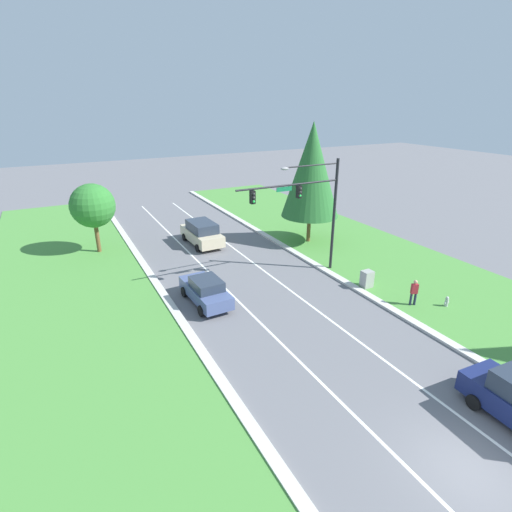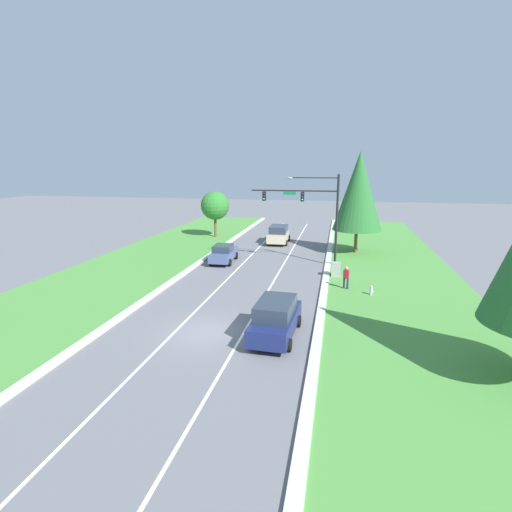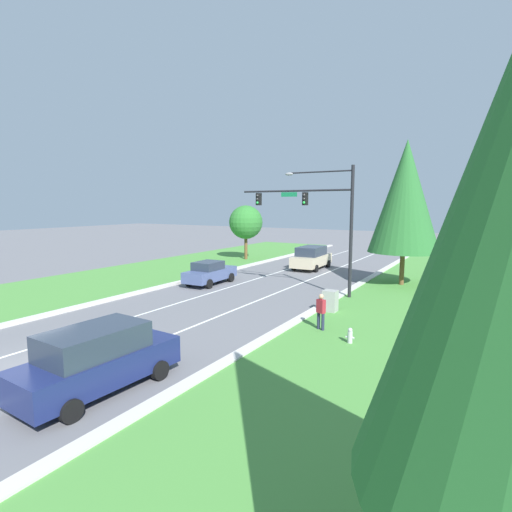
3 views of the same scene
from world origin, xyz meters
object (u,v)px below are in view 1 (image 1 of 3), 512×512
Objects in this scene: utility_cabinet at (367,280)px; oak_far_left_tree at (93,206)px; traffic_signal_mast at (309,201)px; fire_hydrant at (447,302)px; conifer_near_right_tree at (312,170)px; slate_blue_sedan at (206,291)px; champagne_suv at (202,233)px; pedestrian at (414,292)px.

oak_far_left_tree is (-14.55, 14.86, 3.23)m from utility_cabinet.
traffic_signal_mast is 11.24× the size of fire_hydrant.
fire_hydrant is (4.66, -7.82, -4.89)m from traffic_signal_mast.
fire_hydrant is 14.63m from conifer_near_right_tree.
slate_blue_sedan reaches higher than fire_hydrant.
oak_far_left_tree reaches higher than utility_cabinet.
champagne_suv is 4.32× the size of utility_cabinet.
traffic_signal_mast is at bearing -43.89° from pedestrian.
conifer_near_right_tree is at bearing -19.01° from oak_far_left_tree.
fire_hydrant is (8.91, -17.10, -0.66)m from champagne_suv.
champagne_suv is at bearing 68.53° from slate_blue_sedan.
champagne_suv is 1.14× the size of slate_blue_sedan.
slate_blue_sedan is 10.40m from utility_cabinet.
oak_far_left_tree is at bearing 108.40° from slate_blue_sedan.
champagne_suv is at bearing -43.47° from pedestrian.
utility_cabinet is at bearing -100.87° from conifer_near_right_tree.
oak_far_left_tree is at bearing 164.52° from champagne_suv.
pedestrian reaches higher than utility_cabinet.
traffic_signal_mast reaches higher than champagne_suv.
traffic_signal_mast is at bearing -125.79° from conifer_near_right_tree.
fire_hydrant is (2.39, -4.19, -0.25)m from utility_cabinet.
fire_hydrant is at bearing -87.38° from conifer_near_right_tree.
pedestrian is at bearing -31.64° from slate_blue_sedan.
traffic_signal_mast is 1.54× the size of champagne_suv.
slate_blue_sedan is at bearing 164.01° from utility_cabinet.
oak_far_left_tree is at bearing 137.54° from traffic_signal_mast.
utility_cabinet is (10.00, -2.87, -0.23)m from slate_blue_sedan.
pedestrian reaches higher than fire_hydrant.
champagne_suv is 7.30× the size of fire_hydrant.
slate_blue_sedan is at bearing 150.35° from fire_hydrant.
traffic_signal_mast reaches higher than slate_blue_sedan.
conifer_near_right_tree is (1.78, 9.24, 5.54)m from utility_cabinet.
pedestrian is 2.41× the size of fire_hydrant.
pedestrian is at bearing -66.14° from traffic_signal_mast.
utility_cabinet is at bearing -45.62° from oak_far_left_tree.
oak_far_left_tree is (-4.55, 12.00, 3.00)m from slate_blue_sedan.
traffic_signal_mast reaches higher than fire_hydrant.
pedestrian is (0.73, -3.15, 0.35)m from utility_cabinet.
conifer_near_right_tree reaches higher than traffic_signal_mast.
fire_hydrant is (12.39, -7.05, -0.48)m from slate_blue_sedan.
conifer_near_right_tree is (11.77, 6.38, 5.31)m from slate_blue_sedan.
oak_far_left_tree is at bearing 160.99° from conifer_near_right_tree.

